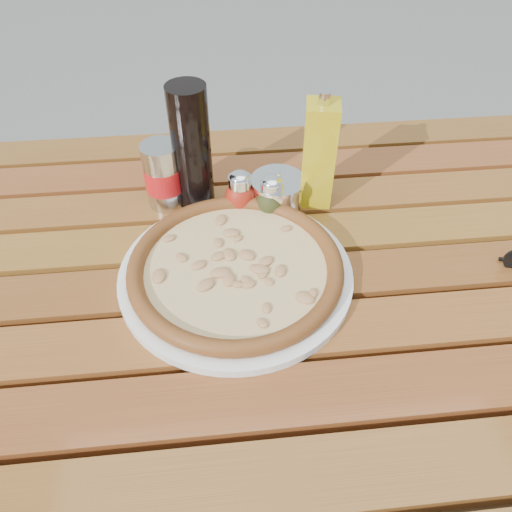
{
  "coord_description": "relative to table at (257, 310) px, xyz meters",
  "views": [
    {
      "loc": [
        -0.06,
        -0.53,
        1.32
      ],
      "look_at": [
        0.0,
        0.02,
        0.78
      ],
      "focal_mm": 35.0,
      "sensor_mm": 36.0,
      "label": 1
    }
  ],
  "objects": [
    {
      "name": "ground",
      "position": [
        0.0,
        0.0,
        -0.67
      ],
      "size": [
        60.0,
        60.0,
        0.0
      ],
      "primitive_type": "plane",
      "color": "#63635E",
      "rests_on": "ground"
    },
    {
      "name": "table",
      "position": [
        0.0,
        0.0,
        0.0
      ],
      "size": [
        1.4,
        0.9,
        0.75
      ],
      "color": "#381B0C",
      "rests_on": "ground"
    },
    {
      "name": "plate",
      "position": [
        -0.03,
        0.01,
        0.08
      ],
      "size": [
        0.38,
        0.38,
        0.01
      ],
      "primitive_type": "cylinder",
      "rotation": [
        0.0,
        0.0,
        -0.07
      ],
      "color": "white",
      "rests_on": "table"
    },
    {
      "name": "pizza",
      "position": [
        -0.03,
        0.01,
        0.1
      ],
      "size": [
        0.39,
        0.39,
        0.03
      ],
      "rotation": [
        0.0,
        0.0,
        -0.2
      ],
      "color": "#F8E7B2",
      "rests_on": "plate"
    },
    {
      "name": "pepper_shaker",
      "position": [
        -0.01,
        0.17,
        0.11
      ],
      "size": [
        0.06,
        0.06,
        0.08
      ],
      "rotation": [
        0.0,
        0.0,
        -0.19
      ],
      "color": "#AE2413",
      "rests_on": "table"
    },
    {
      "name": "oregano_shaker",
      "position": [
        0.04,
        0.15,
        0.11
      ],
      "size": [
        0.07,
        0.07,
        0.08
      ],
      "rotation": [
        0.0,
        0.0,
        -0.33
      ],
      "color": "#393D18",
      "rests_on": "table"
    },
    {
      "name": "dark_bottle",
      "position": [
        -0.09,
        0.21,
        0.19
      ],
      "size": [
        0.07,
        0.07,
        0.22
      ],
      "primitive_type": "cylinder",
      "rotation": [
        0.0,
        0.0,
        -0.13
      ],
      "color": "black",
      "rests_on": "table"
    },
    {
      "name": "soda_can",
      "position": [
        -0.14,
        0.21,
        0.13
      ],
      "size": [
        0.08,
        0.08,
        0.12
      ],
      "rotation": [
        0.0,
        0.0,
        0.3
      ],
      "color": "#BCBCC1",
      "rests_on": "table"
    },
    {
      "name": "olive_oil_cruet",
      "position": [
        0.12,
        0.19,
        0.17
      ],
      "size": [
        0.06,
        0.06,
        0.21
      ],
      "rotation": [
        0.0,
        0.0,
        -0.18
      ],
      "color": "#B99E13",
      "rests_on": "table"
    },
    {
      "name": "parmesan_tin",
      "position": [
        0.05,
        0.18,
        0.11
      ],
      "size": [
        0.12,
        0.12,
        0.07
      ],
      "rotation": [
        0.0,
        0.0,
        -0.36
      ],
      "color": "white",
      "rests_on": "table"
    }
  ]
}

